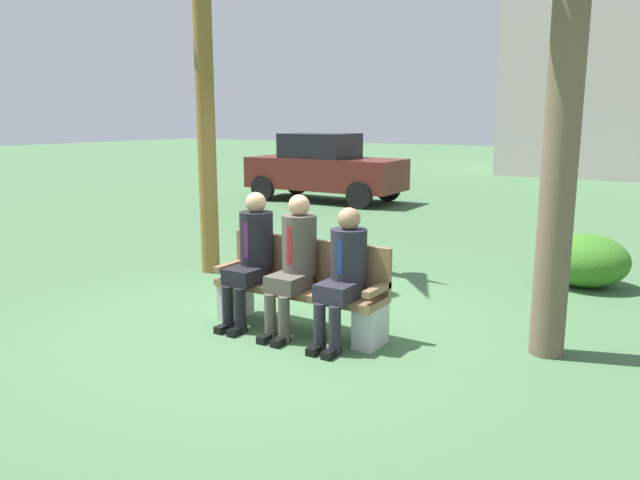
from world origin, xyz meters
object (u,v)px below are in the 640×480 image
object	(u,v)px
park_bench	(301,288)
parked_car_near	(324,168)
seated_man_middle	(295,257)
seated_man_right	(344,269)
shrub_near_bench	(585,260)
seated_man_left	(252,252)

from	to	relation	value
park_bench	parked_car_near	xyz separation A→B (m)	(-4.89, 8.27, 0.42)
seated_man_middle	seated_man_right	distance (m)	0.55
park_bench	shrub_near_bench	world-z (taller)	park_bench
seated_man_left	seated_man_middle	bearing A→B (deg)	0.10
park_bench	parked_car_near	world-z (taller)	parked_car_near
seated_man_middle	parked_car_near	bearing A→B (deg)	120.25
seated_man_right	parked_car_near	world-z (taller)	parked_car_near
seated_man_middle	parked_car_near	xyz separation A→B (m)	(-4.89, 8.39, 0.08)
parked_car_near	seated_man_middle	bearing A→B (deg)	-59.75
seated_man_right	parked_car_near	xyz separation A→B (m)	(-5.44, 8.39, 0.12)
seated_man_left	parked_car_near	xyz separation A→B (m)	(-4.36, 8.39, 0.09)
shrub_near_bench	parked_car_near	xyz separation A→B (m)	(-6.98, 5.04, 0.51)
seated_man_middle	park_bench	bearing A→B (deg)	91.12
park_bench	shrub_near_bench	size ratio (longest dim) A/B	1.72
parked_car_near	seated_man_left	bearing A→B (deg)	-62.51
park_bench	seated_man_right	bearing A→B (deg)	-12.87
seated_man_left	seated_man_middle	world-z (taller)	seated_man_middle
park_bench	seated_man_left	size ratio (longest dim) A/B	1.34
seated_man_right	shrub_near_bench	bearing A→B (deg)	65.39
park_bench	shrub_near_bench	bearing A→B (deg)	57.05
seated_man_right	seated_man_left	bearing A→B (deg)	179.63
shrub_near_bench	parked_car_near	size ratio (longest dim) A/B	0.27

